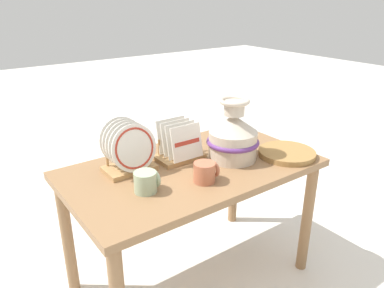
{
  "coord_description": "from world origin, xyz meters",
  "views": [
    {
      "loc": [
        -0.94,
        -1.3,
        1.43
      ],
      "look_at": [
        0.0,
        0.0,
        0.78
      ],
      "focal_mm": 35.0,
      "sensor_mm": 36.0,
      "label": 1
    }
  ],
  "objects_px": {
    "dish_rack_round_plates": "(129,151)",
    "wicker_charger_stack": "(287,153)",
    "mug_terracotta_glaze": "(205,172)",
    "mug_sage_glaze": "(146,182)",
    "ceramic_vase": "(233,135)",
    "dish_rack_square_plates": "(179,147)"
  },
  "relations": [
    {
      "from": "dish_rack_square_plates",
      "to": "wicker_charger_stack",
      "type": "height_order",
      "value": "dish_rack_square_plates"
    },
    {
      "from": "dish_rack_square_plates",
      "to": "ceramic_vase",
      "type": "bearing_deg",
      "value": -34.99
    },
    {
      "from": "dish_rack_round_plates",
      "to": "dish_rack_square_plates",
      "type": "xyz_separation_m",
      "value": [
        0.26,
        -0.02,
        -0.04
      ]
    },
    {
      "from": "dish_rack_round_plates",
      "to": "wicker_charger_stack",
      "type": "relative_size",
      "value": 0.84
    },
    {
      "from": "dish_rack_round_plates",
      "to": "mug_terracotta_glaze",
      "type": "height_order",
      "value": "dish_rack_round_plates"
    },
    {
      "from": "wicker_charger_stack",
      "to": "mug_sage_glaze",
      "type": "relative_size",
      "value": 2.74
    },
    {
      "from": "ceramic_vase",
      "to": "dish_rack_square_plates",
      "type": "distance_m",
      "value": 0.27
    },
    {
      "from": "dish_rack_round_plates",
      "to": "mug_terracotta_glaze",
      "type": "distance_m",
      "value": 0.36
    },
    {
      "from": "wicker_charger_stack",
      "to": "mug_terracotta_glaze",
      "type": "distance_m",
      "value": 0.5
    },
    {
      "from": "mug_terracotta_glaze",
      "to": "wicker_charger_stack",
      "type": "bearing_deg",
      "value": -2.45
    },
    {
      "from": "mug_terracotta_glaze",
      "to": "mug_sage_glaze",
      "type": "relative_size",
      "value": 1.0
    },
    {
      "from": "ceramic_vase",
      "to": "mug_sage_glaze",
      "type": "relative_size",
      "value": 2.94
    },
    {
      "from": "mug_terracotta_glaze",
      "to": "mug_sage_glaze",
      "type": "xyz_separation_m",
      "value": [
        -0.25,
        0.07,
        0.0
      ]
    },
    {
      "from": "mug_terracotta_glaze",
      "to": "mug_sage_glaze",
      "type": "height_order",
      "value": "same"
    },
    {
      "from": "mug_terracotta_glaze",
      "to": "dish_rack_round_plates",
      "type": "bearing_deg",
      "value": 127.6
    },
    {
      "from": "dish_rack_round_plates",
      "to": "wicker_charger_stack",
      "type": "distance_m",
      "value": 0.79
    },
    {
      "from": "mug_terracotta_glaze",
      "to": "dish_rack_square_plates",
      "type": "bearing_deg",
      "value": 80.88
    },
    {
      "from": "dish_rack_round_plates",
      "to": "wicker_charger_stack",
      "type": "bearing_deg",
      "value": -22.89
    },
    {
      "from": "dish_rack_round_plates",
      "to": "mug_terracotta_glaze",
      "type": "bearing_deg",
      "value": -52.4
    },
    {
      "from": "mug_terracotta_glaze",
      "to": "ceramic_vase",
      "type": "bearing_deg",
      "value": 23.82
    },
    {
      "from": "ceramic_vase",
      "to": "dish_rack_round_plates",
      "type": "distance_m",
      "value": 0.5
    },
    {
      "from": "wicker_charger_stack",
      "to": "mug_sage_glaze",
      "type": "height_order",
      "value": "mug_sage_glaze"
    }
  ]
}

